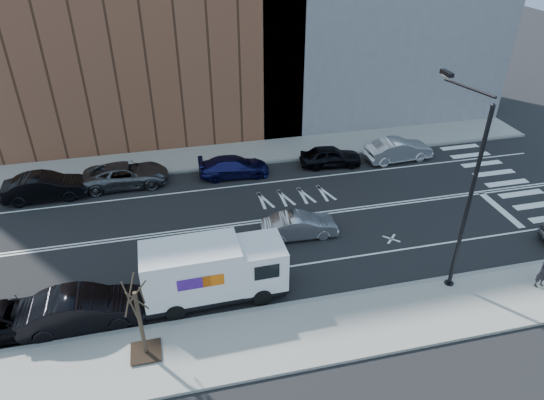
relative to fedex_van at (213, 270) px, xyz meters
name	(u,v)px	position (x,y,z in m)	size (l,w,h in m)	color
ground	(270,220)	(3.88, 5.60, -1.54)	(120.00, 120.00, 0.00)	black
sidewalk_near	(316,331)	(3.88, -3.20, -1.47)	(44.00, 3.60, 0.15)	gray
sidewalk_far	(242,153)	(3.88, 14.40, -1.47)	(44.00, 3.60, 0.15)	gray
curb_near	(304,302)	(3.88, -1.40, -1.46)	(44.00, 0.25, 0.17)	gray
curb_far	(247,164)	(3.88, 12.60, -1.46)	(44.00, 0.25, 0.17)	gray
crosswalk	(514,188)	(19.88, 5.60, -1.54)	(3.00, 14.00, 0.01)	white
road_markings	(270,220)	(3.88, 5.60, -1.54)	(40.00, 8.60, 0.01)	white
streetlight	(465,188)	(10.88, -1.31, 3.54)	(0.44, 4.02, 9.34)	black
street_tree	(142,330)	(-3.12, -2.80, -0.09)	(1.20, 1.20, 3.75)	black
fedex_van	(213,270)	(0.00, 0.00, 0.00)	(6.48, 2.40, 2.94)	black
far_parked_b	(45,187)	(-8.87, 11.08, -0.74)	(1.70, 4.88, 1.61)	black
far_parked_c	(126,175)	(-4.12, 11.68, -0.81)	(2.44, 5.28, 1.47)	#4F5257
far_parked_d	(234,167)	(2.78, 11.34, -0.87)	(1.88, 4.64, 1.35)	#171851
far_parked_e	(331,156)	(9.48, 11.29, -0.83)	(1.68, 4.17, 1.42)	black
far_parked_f	(398,150)	(14.39, 11.04, -0.76)	(1.65, 4.73, 1.56)	silver
driving_sedan	(300,226)	(5.11, 3.73, -0.88)	(1.41, 4.05, 1.34)	#9C9CA0
near_parked_rear_a	(82,309)	(-5.64, -0.42, -0.71)	(1.77, 5.08, 1.68)	black
near_parked_rear_b	(5,320)	(-8.78, -0.15, -0.86)	(2.26, 4.90, 1.36)	black
pedestrian	(544,271)	(14.90, -2.91, -0.53)	(0.63, 0.41, 1.72)	black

